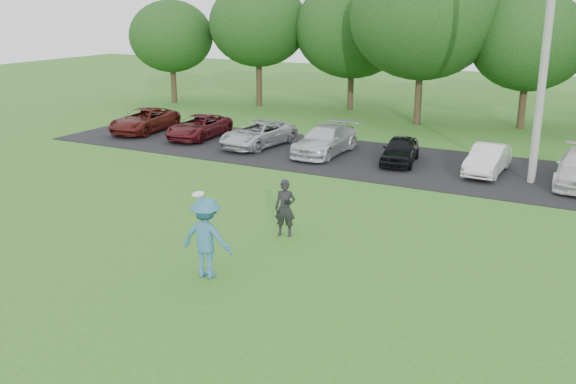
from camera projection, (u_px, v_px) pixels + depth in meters
name	position (u px, v px, depth m)	size (l,w,h in m)	color
ground	(216.00, 284.00, 14.73)	(100.00, 100.00, 0.00)	#366F1F
parking_lot	(400.00, 163.00, 25.70)	(32.00, 6.50, 0.03)	black
utility_pole	(546.00, 49.00, 21.62)	(0.28, 0.28, 9.39)	#959692
frisbee_player	(207.00, 238.00, 14.91)	(1.32, 0.85, 2.12)	teal
camera_bystander	(285.00, 208.00, 17.60)	(0.66, 0.52, 1.59)	black
parked_cars	(394.00, 148.00, 25.61)	(28.60, 4.74, 1.25)	#4E1511
tree_row	(498.00, 29.00, 31.86)	(42.39, 9.85, 8.64)	#38281C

